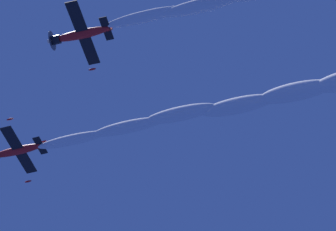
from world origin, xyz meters
TOP-DOWN VIEW (x-y plane):
  - airplane_lead at (5.05, -4.01)m, footprint 7.62×8.21m
  - airplane_left_wingman at (-10.57, 4.70)m, footprint 7.63×8.32m

SIDE VIEW (x-z plane):
  - airplane_left_wingman at x=-10.57m, z-range 61.79..64.58m
  - airplane_lead at x=5.05m, z-range 61.85..64.71m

